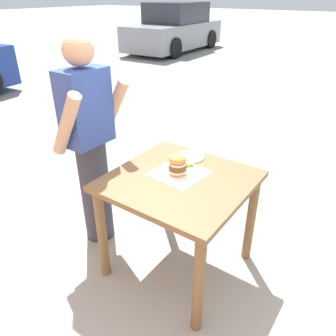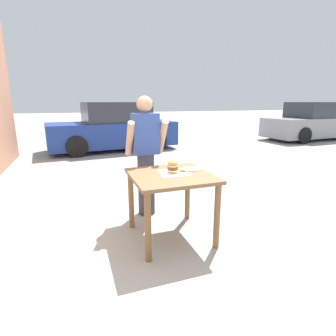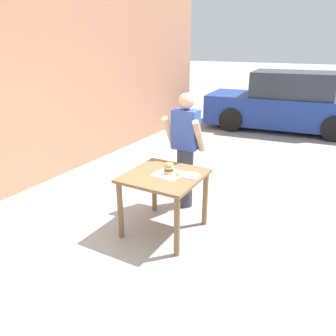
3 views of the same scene
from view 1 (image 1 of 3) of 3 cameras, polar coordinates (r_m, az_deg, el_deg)
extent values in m
plane|color=#9E9E99|center=(2.74, 1.78, -16.35)|extent=(80.00, 80.00, 0.00)
cube|color=brown|center=(2.26, 2.07, -2.26)|extent=(0.91, 0.93, 0.04)
cylinder|color=brown|center=(2.09, 5.34, -19.71)|extent=(0.07, 0.07, 0.76)
cylinder|color=brown|center=(2.64, 14.23, -8.62)|extent=(0.07, 0.07, 0.76)
cylinder|color=brown|center=(2.46, -11.40, -11.30)|extent=(0.07, 0.07, 0.76)
cylinder|color=brown|center=(2.94, -0.38, -3.38)|extent=(0.07, 0.07, 0.76)
cube|color=white|center=(2.31, 1.95, -0.95)|extent=(0.38, 0.38, 0.00)
cylinder|color=gold|center=(2.30, 1.67, -0.75)|extent=(0.12, 0.12, 0.02)
cylinder|color=silver|center=(2.29, 1.67, -0.37)|extent=(0.13, 0.13, 0.01)
cylinder|color=brown|center=(2.27, 1.68, 0.23)|extent=(0.13, 0.13, 0.04)
cylinder|color=silver|center=(2.26, 1.69, 0.84)|extent=(0.12, 0.12, 0.01)
ellipsoid|color=gold|center=(2.25, 1.70, 1.50)|extent=(0.12, 0.12, 0.07)
cylinder|color=#D1B77F|center=(2.23, 1.72, 2.53)|extent=(0.00, 0.00, 0.05)
cylinder|color=#8EA83D|center=(2.39, 3.45, 0.48)|extent=(0.08, 0.08, 0.02)
cylinder|color=white|center=(2.54, 3.91, 1.99)|extent=(0.22, 0.22, 0.01)
cylinder|color=silver|center=(2.52, 3.73, 2.07)|extent=(0.04, 0.17, 0.01)
cylinder|color=silver|center=(2.54, 4.09, 2.31)|extent=(0.03, 0.17, 0.01)
cylinder|color=#33333D|center=(2.81, -12.47, -4.04)|extent=(0.24, 0.24, 0.90)
cube|color=#334C9E|center=(2.51, -14.22, 10.19)|extent=(0.36, 0.22, 0.56)
sphere|color=tan|center=(2.42, -15.39, 19.20)|extent=(0.22, 0.22, 0.22)
cylinder|color=tan|center=(2.34, -17.26, 7.20)|extent=(0.09, 0.34, 0.50)
cylinder|color=tan|center=(2.63, -9.45, 10.36)|extent=(0.09, 0.34, 0.50)
cube|color=gray|center=(12.67, 1.08, 22.14)|extent=(4.27, 1.89, 0.80)
cube|color=#2D333D|center=(12.74, 1.50, 25.46)|extent=(2.17, 1.65, 0.66)
cylinder|color=black|center=(11.18, 1.08, 20.16)|extent=(0.65, 0.25, 0.64)
cylinder|color=black|center=(12.10, -5.89, 20.66)|extent=(0.65, 0.25, 0.64)
cylinder|color=black|center=(13.45, 7.35, 21.35)|extent=(0.65, 0.25, 0.64)
cylinder|color=black|center=(14.22, 1.06, 21.93)|extent=(0.65, 0.25, 0.64)
camera|label=2|loc=(1.83, 98.69, -16.07)|focal=28.00mm
camera|label=3|loc=(4.16, 72.33, 15.36)|focal=35.00mm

